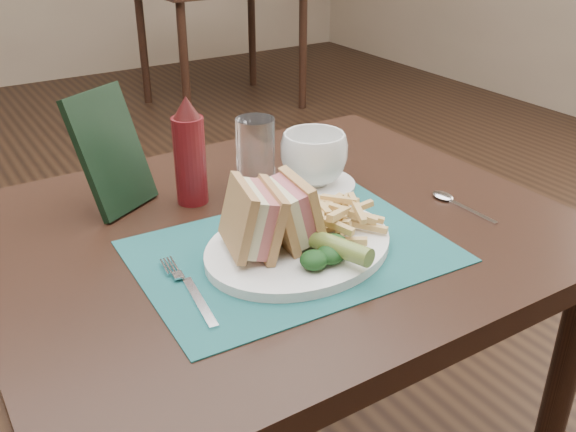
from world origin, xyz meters
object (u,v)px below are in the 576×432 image
(plate, at_px, (299,246))
(sandwich_half_a, at_px, (238,220))
(table_main, at_px, (276,399))
(sandwich_half_b, at_px, (277,214))
(coffee_cup, at_px, (314,158))
(check_presenter, at_px, (111,151))
(table_bg_right, at_px, (222,46))
(drinking_glass, at_px, (256,154))
(ketchup_bottle, at_px, (189,151))
(placemat, at_px, (292,251))
(saucer, at_px, (313,185))

(plate, height_order, sandwich_half_a, sandwich_half_a)
(table_main, height_order, sandwich_half_b, sandwich_half_b)
(coffee_cup, relative_size, check_presenter, 0.58)
(sandwich_half_b, xyz_separation_m, coffee_cup, (0.18, 0.17, -0.01))
(table_bg_right, relative_size, drinking_glass, 6.92)
(sandwich_half_b, xyz_separation_m, drinking_glass, (0.09, 0.22, -0.00))
(ketchup_bottle, bearing_deg, placemat, -78.03)
(table_main, bearing_deg, placemat, -106.04)
(plate, bearing_deg, sandwich_half_a, 156.65)
(saucer, xyz_separation_m, drinking_glass, (-0.09, 0.05, 0.06))
(coffee_cup, bearing_deg, table_main, -149.14)
(table_main, bearing_deg, table_bg_right, 64.86)
(ketchup_bottle, bearing_deg, sandwich_half_a, -97.81)
(sandwich_half_a, bearing_deg, table_bg_right, 76.70)
(check_presenter, bearing_deg, placemat, -89.84)
(saucer, bearing_deg, sandwich_half_b, -136.75)
(sandwich_half_a, bearing_deg, coffee_cup, 47.23)
(placemat, bearing_deg, sandwich_half_b, 166.72)
(drinking_glass, distance_m, ketchup_bottle, 0.12)
(plate, bearing_deg, table_bg_right, 52.86)
(sandwich_half_a, relative_size, coffee_cup, 0.89)
(placemat, xyz_separation_m, sandwich_half_b, (-0.02, 0.01, 0.07))
(placemat, relative_size, sandwich_half_b, 4.53)
(plate, bearing_deg, placemat, 134.68)
(saucer, xyz_separation_m, coffee_cup, (0.00, 0.00, 0.05))
(plate, xyz_separation_m, coffee_cup, (0.15, 0.18, 0.05))
(drinking_glass, bearing_deg, sandwich_half_a, -125.04)
(table_bg_right, distance_m, ketchup_bottle, 3.03)
(placemat, bearing_deg, ketchup_bottle, 101.97)
(placemat, height_order, coffee_cup, coffee_cup)
(placemat, relative_size, drinking_glass, 3.45)
(table_main, relative_size, saucer, 6.00)
(sandwich_half_b, bearing_deg, sandwich_half_a, -179.25)
(plate, height_order, coffee_cup, coffee_cup)
(sandwich_half_b, bearing_deg, saucer, 50.20)
(placemat, relative_size, coffee_cup, 3.81)
(saucer, bearing_deg, coffee_cup, 0.00)
(saucer, bearing_deg, placemat, -132.09)
(table_main, height_order, ketchup_bottle, ketchup_bottle)
(sandwich_half_a, distance_m, coffee_cup, 0.29)
(placemat, relative_size, check_presenter, 2.21)
(sandwich_half_a, bearing_deg, check_presenter, 119.81)
(table_bg_right, relative_size, placemat, 2.01)
(saucer, xyz_separation_m, ketchup_bottle, (-0.21, 0.06, 0.09))
(table_bg_right, distance_m, sandwich_half_a, 3.24)
(table_main, height_order, sandwich_half_a, sandwich_half_a)
(table_main, xyz_separation_m, plate, (-0.02, -0.10, 0.38))
(ketchup_bottle, distance_m, check_presenter, 0.13)
(table_bg_right, xyz_separation_m, sandwich_half_b, (-1.36, -2.89, 0.44))
(plate, xyz_separation_m, ketchup_bottle, (-0.06, 0.24, 0.08))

